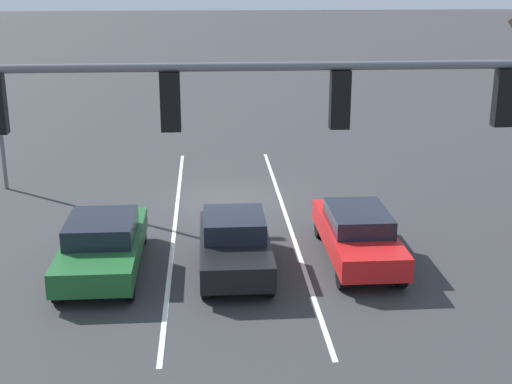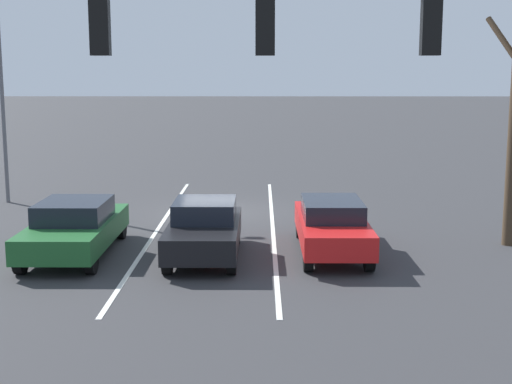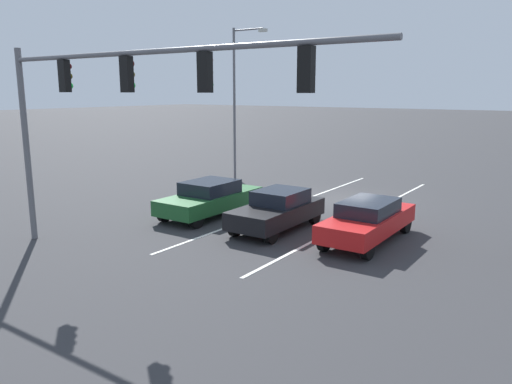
# 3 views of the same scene
# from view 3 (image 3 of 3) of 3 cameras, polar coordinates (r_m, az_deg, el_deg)

# --- Properties ---
(ground_plane) EXTENTS (240.00, 240.00, 0.00)m
(ground_plane) POSITION_cam_3_polar(r_m,az_deg,el_deg) (23.58, 10.42, -0.94)
(ground_plane) COLOR #333335
(lane_stripe_left_divider) EXTENTS (0.12, 16.76, 0.01)m
(lane_stripe_left_divider) POSITION_cam_3_polar(r_m,az_deg,el_deg) (20.78, 12.10, -2.67)
(lane_stripe_left_divider) COLOR silver
(lane_stripe_left_divider) RESTS_ON ground_plane
(lane_stripe_center_divider) EXTENTS (0.12, 16.76, 0.01)m
(lane_stripe_center_divider) POSITION_cam_3_polar(r_m,az_deg,el_deg) (22.29, 3.82, -1.48)
(lane_stripe_center_divider) COLOR silver
(lane_stripe_center_divider) RESTS_ON ground_plane
(car_black_midlane_front) EXTENTS (1.76, 4.19, 1.45)m
(car_black_midlane_front) POSITION_cam_3_polar(r_m,az_deg,el_deg) (18.23, 2.49, -2.03)
(car_black_midlane_front) COLOR black
(car_black_midlane_front) RESTS_ON ground_plane
(car_red_leftlane_front) EXTENTS (1.71, 4.74, 1.42)m
(car_red_leftlane_front) POSITION_cam_3_polar(r_m,az_deg,el_deg) (17.19, 12.69, -3.09)
(car_red_leftlane_front) COLOR red
(car_red_leftlane_front) RESTS_ON ground_plane
(car_darkgreen_rightlane_front) EXTENTS (1.92, 4.76, 1.43)m
(car_darkgreen_rightlane_front) POSITION_cam_3_polar(r_m,az_deg,el_deg) (20.36, -5.23, -0.65)
(car_darkgreen_rightlane_front) COLOR #1E5928
(car_darkgreen_rightlane_front) RESTS_ON ground_plane
(traffic_signal_gantry) EXTENTS (12.62, 0.37, 6.35)m
(traffic_signal_gantry) POSITION_cam_3_polar(r_m,az_deg,el_deg) (14.58, -15.97, 10.75)
(traffic_signal_gantry) COLOR slate
(traffic_signal_gantry) RESTS_ON ground_plane
(street_lamp_right_shoulder) EXTENTS (2.21, 0.24, 8.38)m
(street_lamp_right_shoulder) POSITION_cam_3_polar(r_m,az_deg,el_deg) (28.42, -2.10, 11.19)
(street_lamp_right_shoulder) COLOR slate
(street_lamp_right_shoulder) RESTS_ON ground_plane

